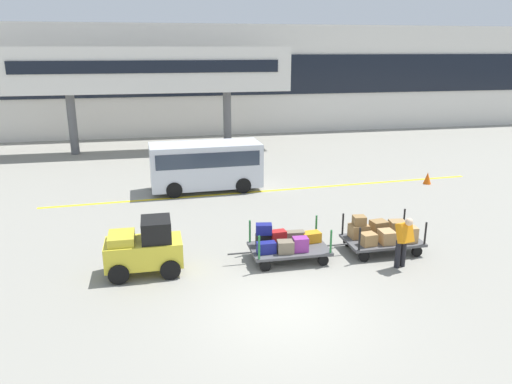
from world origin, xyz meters
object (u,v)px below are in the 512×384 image
Objects in this scene: baggage_cart_middle at (381,235)px; safety_cone_near at (427,178)px; baggage_cart_lead at (286,244)px; baggage_handler at (404,240)px; baggage_tug at (145,248)px; shuttle_van at (206,163)px.

baggage_cart_middle is 5.46× the size of safety_cone_near.
baggage_cart_lead is 3.35m from baggage_handler.
baggage_handler is (0.04, -1.26, 0.33)m from baggage_cart_middle.
safety_cone_near is (5.60, 8.05, -0.59)m from baggage_handler.
baggage_tug is 1.35× the size of baggage_handler.
baggage_handler is (7.19, -1.20, 0.11)m from baggage_tug.
baggage_handler is at bearing -9.44° from baggage_tug.
safety_cone_near is at bearing -6.54° from shuttle_van.
baggage_tug reaches higher than baggage_cart_lead.
baggage_tug is 7.15m from baggage_cart_middle.
safety_cone_near is at bearing 38.06° from baggage_cart_lead.
baggage_tug is 14.51m from safety_cone_near.
baggage_tug is 0.43× the size of shuttle_van.
baggage_cart_lead is at bearing -141.94° from safety_cone_near.
shuttle_van reaches higher than baggage_tug.
baggage_cart_lead is at bearing 158.11° from baggage_handler.
baggage_handler reaches higher than baggage_cart_middle.
shuttle_van is at bearing 72.04° from baggage_tug.
baggage_tug reaches higher than baggage_handler.
baggage_cart_middle is 8.83m from safety_cone_near.
baggage_tug reaches higher than baggage_cart_middle.
shuttle_van is (-4.55, 7.96, 0.70)m from baggage_cart_middle.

